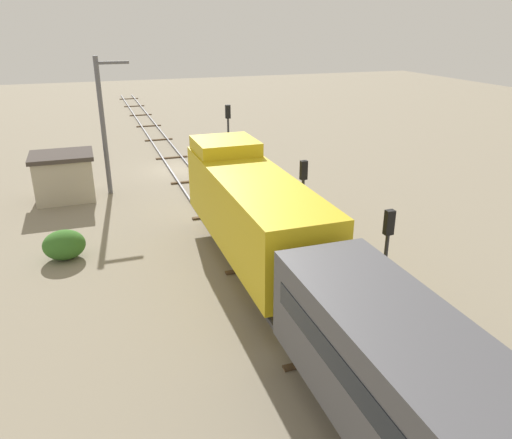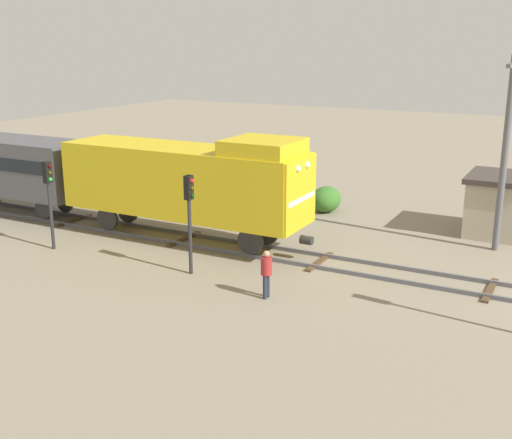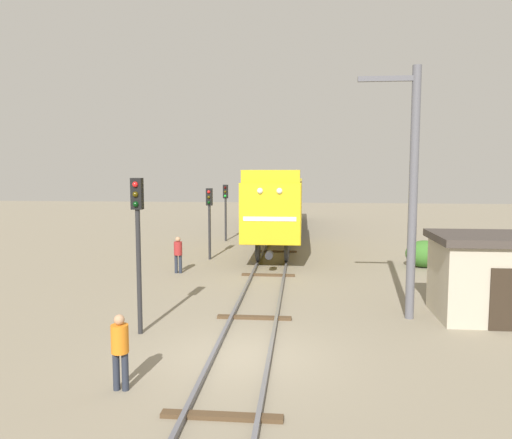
{
  "view_description": "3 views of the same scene",
  "coord_description": "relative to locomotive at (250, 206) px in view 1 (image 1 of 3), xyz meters",
  "views": [
    {
      "loc": [
        6.0,
        34.01,
        9.85
      ],
      "look_at": [
        -0.81,
        14.23,
        1.45
      ],
      "focal_mm": 35.0,
      "sensor_mm": 36.0,
      "label": 1
    },
    {
      "loc": [
        -22.47,
        0.7,
        8.5
      ],
      "look_at": [
        0.31,
        12.72,
        1.32
      ],
      "focal_mm": 45.0,
      "sensor_mm": 36.0,
      "label": 2
    },
    {
      "loc": [
        1.53,
        -12.37,
        4.84
      ],
      "look_at": [
        -1.07,
        15.15,
        2.0
      ],
      "focal_mm": 35.0,
      "sensor_mm": 36.0,
      "label": 3
    }
  ],
  "objects": [
    {
      "name": "traffic_signal_near",
      "position": [
        -3.2,
        -14.41,
        0.38
      ],
      "size": [
        0.32,
        0.34,
        4.57
      ],
      "color": "#262628",
      "rests_on": "ground"
    },
    {
      "name": "traffic_signal_far",
      "position": [
        -3.6,
        4.46,
        -0.15
      ],
      "size": [
        0.32,
        0.34,
        3.76
      ],
      "color": "#262628",
      "rests_on": "ground"
    },
    {
      "name": "catenary_mast",
      "position": [
        4.94,
        -12.11,
        1.48
      ],
      "size": [
        1.94,
        0.28,
        8.01
      ],
      "color": "#595960",
      "rests_on": "ground"
    },
    {
      "name": "traffic_signal_mid",
      "position": [
        -3.4,
        -2.36,
        -0.12
      ],
      "size": [
        0.32,
        0.34,
        3.79
      ],
      "color": "#262628",
      "rests_on": "ground"
    },
    {
      "name": "locomotive",
      "position": [
        0.0,
        0.0,
        0.0
      ],
      "size": [
        2.9,
        11.6,
        4.6
      ],
      "color": "gold",
      "rests_on": "railway_track"
    },
    {
      "name": "worker_near_track",
      "position": [
        -2.4,
        -18.11,
        -1.78
      ],
      "size": [
        0.38,
        0.38,
        1.7
      ],
      "rotation": [
        0.0,
        0.0,
        1.94
      ],
      "color": "#262B38",
      "rests_on": "ground"
    },
    {
      "name": "railway_track",
      "position": [
        0.0,
        -15.9,
        -2.7
      ],
      "size": [
        2.4,
        77.67,
        0.16
      ],
      "color": "#595960",
      "rests_on": "ground"
    },
    {
      "name": "ground_plane",
      "position": [
        0.0,
        -15.9,
        -2.77
      ],
      "size": [
        116.5,
        116.5,
        0.0
      ],
      "primitive_type": "plane",
      "color": "gray"
    },
    {
      "name": "bush_mid",
      "position": [
        8.09,
        -19.67,
        -2.14
      ],
      "size": [
        1.75,
        1.43,
        1.27
      ],
      "primitive_type": "ellipsoid",
      "color": "#355E26",
      "rests_on": "ground"
    },
    {
      "name": "bush_near",
      "position": [
        7.49,
        -3.45,
        -2.11
      ],
      "size": [
        1.82,
        1.49,
        1.32
      ],
      "primitive_type": "ellipsoid",
      "color": "#366B26",
      "rests_on": "ground"
    },
    {
      "name": "relay_hut",
      "position": [
        7.5,
        -11.85,
        -1.38
      ],
      "size": [
        3.5,
        2.9,
        2.74
      ],
      "color": "#B2A893",
      "rests_on": "ground"
    },
    {
      "name": "worker_by_signal",
      "position": [
        -4.2,
        -5.95,
        -1.78
      ],
      "size": [
        0.38,
        0.38,
        1.7
      ],
      "rotation": [
        0.0,
        0.0,
        2.9
      ],
      "color": "#262B38",
      "rests_on": "ground"
    }
  ]
}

